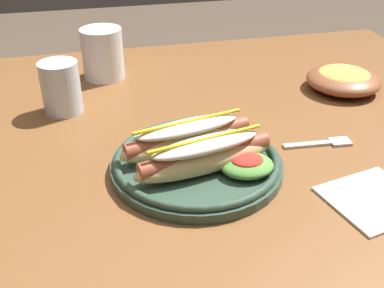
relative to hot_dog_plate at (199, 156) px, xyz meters
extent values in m
cube|color=brown|center=(-0.03, 0.07, -0.04)|extent=(1.43, 1.08, 0.04)
cylinder|color=brown|center=(0.59, 0.52, -0.41)|extent=(0.06, 0.06, 0.70)
cylinder|color=#334C3D|center=(0.00, 0.00, -0.02)|extent=(0.27, 0.27, 0.02)
torus|color=#334C3D|center=(0.00, 0.00, -0.01)|extent=(0.26, 0.26, 0.01)
ellipsoid|color=tan|center=(0.00, -0.03, 0.01)|extent=(0.23, 0.09, 0.04)
cylinder|color=#9E4C33|center=(0.00, -0.03, 0.02)|extent=(0.21, 0.07, 0.03)
ellipsoid|color=silver|center=(0.00, -0.03, 0.04)|extent=(0.18, 0.08, 0.02)
cylinder|color=yellow|center=(0.00, -0.03, 0.05)|extent=(0.18, 0.04, 0.01)
ellipsoid|color=tan|center=(-0.01, 0.03, 0.01)|extent=(0.23, 0.09, 0.04)
cylinder|color=#9E4C33|center=(-0.01, 0.03, 0.02)|extent=(0.21, 0.07, 0.03)
ellipsoid|color=silver|center=(-0.01, 0.03, 0.04)|extent=(0.18, 0.08, 0.02)
cylinder|color=yellow|center=(-0.01, 0.03, 0.05)|extent=(0.18, 0.04, 0.01)
ellipsoid|color=#5B9942|center=(0.06, -0.05, 0.00)|extent=(0.08, 0.07, 0.02)
ellipsoid|color=red|center=(0.06, -0.05, 0.01)|extent=(0.05, 0.04, 0.01)
cube|color=silver|center=(0.20, 0.03, -0.02)|extent=(0.09, 0.02, 0.00)
cube|color=silver|center=(0.26, 0.02, -0.02)|extent=(0.04, 0.03, 0.00)
cylinder|color=silver|center=(-0.20, 0.27, 0.02)|extent=(0.07, 0.07, 0.10)
cylinder|color=white|center=(-0.11, 0.42, 0.03)|extent=(0.09, 0.09, 0.11)
ellipsoid|color=brown|center=(0.38, 0.23, 0.00)|extent=(0.16, 0.16, 0.04)
ellipsoid|color=gold|center=(0.38, 0.23, 0.01)|extent=(0.11, 0.11, 0.02)
cube|color=white|center=(0.22, -0.14, -0.02)|extent=(0.15, 0.14, 0.00)
camera|label=1|loc=(-0.16, -0.59, 0.38)|focal=43.19mm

